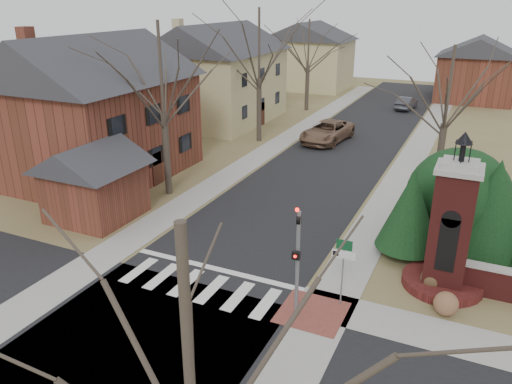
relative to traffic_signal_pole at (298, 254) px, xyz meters
The scene contains 28 objects.
ground 5.05m from the traffic_signal_pole, behind, with size 120.00×120.00×0.00m, color brown.
main_street 22.01m from the traffic_signal_pole, 101.35° to the left, with size 8.00×70.00×0.01m, color black.
cross_street 6.16m from the traffic_signal_pole, 140.28° to the right, with size 120.00×8.00×0.01m, color black.
crosswalk_zone 5.02m from the traffic_signal_pole, behind, with size 8.00×2.20×0.02m, color silver.
stop_bar 5.30m from the traffic_signal_pole, 158.11° to the left, with size 8.00×0.35×0.02m, color silver.
sidewalk_right_main 21.60m from the traffic_signal_pole, 87.59° to the left, with size 2.00×60.00×0.02m, color gray.
sidewalk_left 23.58m from the traffic_signal_pole, 113.91° to the left, with size 2.00×60.00×0.02m, color gray.
curb_apron 2.66m from the traffic_signal_pole, 40.52° to the left, with size 2.40×2.40×0.02m, color brown.
traffic_signal_pole is the anchor object (origin of this frame).
sign_post 2.02m from the traffic_signal_pole, 47.57° to the left, with size 0.90×0.07×2.75m.
brick_gate_monument 6.47m from the traffic_signal_pole, 43.24° to the left, with size 3.20×3.20×6.47m.
house_brick_left 19.81m from the traffic_signal_pole, 151.43° to the left, with size 9.80×11.80×9.42m.
house_stucco_left 31.92m from the traffic_signal_pole, 123.97° to the left, with size 9.80×12.80×9.28m.
garage_left 13.40m from the traffic_signal_pole, 163.01° to the left, with size 4.80×4.80×4.29m.
house_distant_left 50.18m from the traffic_signal_pole, 108.98° to the left, with size 10.80×8.80×8.53m.
house_distant_right 47.58m from the traffic_signal_pole, 85.55° to the left, with size 8.80×8.80×7.30m.
evergreen_near 7.06m from the traffic_signal_pole, 65.72° to the left, with size 2.80×2.80×4.10m.
evergreen_mid 9.83m from the traffic_signal_pole, 50.89° to the left, with size 3.40×3.40×4.70m.
evergreen_mass 10.09m from the traffic_signal_pole, 62.23° to the left, with size 4.80×4.80×4.80m, color black.
bare_tree_0 14.99m from the traffic_signal_pole, 143.29° to the left, with size 8.05×8.05×11.15m.
bare_tree_1 24.83m from the traffic_signal_pole, 117.81° to the left, with size 8.40×8.40×11.64m.
bare_tree_2 36.66m from the traffic_signal_pole, 108.92° to the left, with size 7.35×7.35×10.19m.
bare_tree_3 16.28m from the traffic_signal_pole, 78.28° to the left, with size 7.00×7.00×9.70m.
bare_tree_4 10.43m from the traffic_signal_pole, 79.93° to the right, with size 6.65×6.65×9.21m.
pickup_truck 24.39m from the traffic_signal_pole, 104.68° to the left, with size 2.77×6.01×1.67m, color brown.
distant_car 39.22m from the traffic_signal_pole, 93.50° to the left, with size 1.40×4.02×1.33m, color #383A41.
dry_shrub_left 6.27m from the traffic_signal_pole, 43.12° to the left, with size 0.88×0.88×0.88m, color #4F3A24.
dry_shrub_right 5.95m from the traffic_signal_pole, 25.90° to the left, with size 0.91×0.91×0.91m, color brown.
Camera 1 is at (9.52, -14.13, 11.00)m, focal length 35.00 mm.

